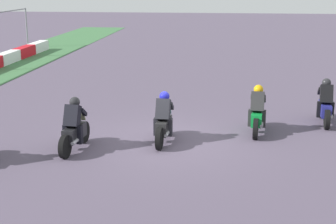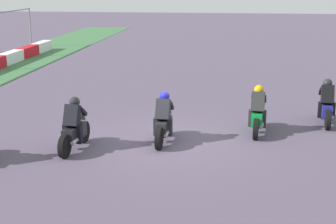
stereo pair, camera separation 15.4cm
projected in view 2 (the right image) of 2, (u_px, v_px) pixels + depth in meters
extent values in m
plane|color=#53485B|center=(168.00, 141.00, 15.18)|extent=(120.00, 120.00, 0.00)
cube|color=white|center=(11.00, 58.00, 29.25)|extent=(2.38, 0.60, 0.64)
cube|color=red|center=(27.00, 52.00, 31.58)|extent=(2.38, 0.60, 0.64)
cube|color=white|center=(42.00, 47.00, 33.91)|extent=(2.38, 0.60, 0.64)
cylinder|color=slate|center=(30.00, 28.00, 35.94)|extent=(0.10, 0.10, 2.74)
cylinder|color=black|center=(323.00, 109.00, 17.61)|extent=(0.65, 0.18, 0.64)
cylinder|color=black|center=(328.00, 120.00, 16.27)|extent=(0.65, 0.18, 0.64)
cube|color=navy|center=(326.00, 109.00, 16.89)|extent=(1.12, 0.38, 0.40)
ellipsoid|color=navy|center=(326.00, 100.00, 16.91)|extent=(0.50, 0.33, 0.24)
cube|color=red|center=(328.00, 112.00, 16.40)|extent=(0.07, 0.16, 0.08)
cylinder|color=#A5A5AD|center=(332.00, 116.00, 16.57)|extent=(0.43, 0.12, 0.10)
cube|color=black|center=(328.00, 95.00, 16.67)|extent=(0.51, 0.43, 0.66)
sphere|color=#242427|center=(328.00, 83.00, 16.79)|extent=(0.32, 0.32, 0.30)
cube|color=gray|center=(325.00, 96.00, 17.28)|extent=(0.17, 0.27, 0.23)
cube|color=black|center=(320.00, 110.00, 16.82)|extent=(0.19, 0.15, 0.52)
cube|color=black|center=(333.00, 110.00, 16.74)|extent=(0.19, 0.15, 0.52)
cube|color=black|center=(321.00, 91.00, 17.06)|extent=(0.39, 0.12, 0.31)
cube|color=black|center=(332.00, 92.00, 16.99)|extent=(0.39, 0.12, 0.31)
cylinder|color=black|center=(259.00, 117.00, 16.59)|extent=(0.65, 0.21, 0.64)
cylinder|color=black|center=(256.00, 129.00, 15.27)|extent=(0.65, 0.21, 0.64)
cube|color=#108934|center=(258.00, 117.00, 15.89)|extent=(1.13, 0.43, 0.40)
ellipsoid|color=#108934|center=(258.00, 107.00, 15.91)|extent=(0.51, 0.35, 0.24)
cube|color=red|center=(257.00, 121.00, 15.40)|extent=(0.08, 0.17, 0.08)
cylinder|color=#A5A5AD|center=(262.00, 125.00, 15.56)|extent=(0.43, 0.14, 0.10)
cube|color=#262626|center=(258.00, 102.00, 15.66)|extent=(0.52, 0.45, 0.66)
sphere|color=#DB9C0E|center=(259.00, 90.00, 15.78)|extent=(0.33, 0.33, 0.30)
cube|color=teal|center=(259.00, 103.00, 16.27)|extent=(0.18, 0.27, 0.23)
cube|color=#262626|center=(251.00, 118.00, 15.82)|extent=(0.19, 0.16, 0.52)
cube|color=#262626|center=(264.00, 119.00, 15.73)|extent=(0.19, 0.16, 0.52)
cube|color=#262626|center=(253.00, 98.00, 16.05)|extent=(0.39, 0.14, 0.31)
cube|color=#262626|center=(265.00, 99.00, 15.98)|extent=(0.39, 0.14, 0.31)
cylinder|color=black|center=(168.00, 125.00, 15.70)|extent=(0.65, 0.17, 0.64)
cylinder|color=black|center=(159.00, 139.00, 14.37)|extent=(0.65, 0.17, 0.64)
cube|color=#242424|center=(164.00, 126.00, 14.99)|extent=(1.12, 0.38, 0.40)
ellipsoid|color=#242424|center=(164.00, 115.00, 15.01)|extent=(0.50, 0.33, 0.24)
cube|color=red|center=(160.00, 130.00, 14.50)|extent=(0.07, 0.16, 0.08)
cylinder|color=#A5A5AD|center=(167.00, 134.00, 14.66)|extent=(0.42, 0.12, 0.10)
cube|color=black|center=(163.00, 109.00, 14.76)|extent=(0.51, 0.43, 0.66)
sphere|color=#1D20B3|center=(164.00, 96.00, 14.88)|extent=(0.32, 0.32, 0.30)
cube|color=teal|center=(167.00, 110.00, 15.38)|extent=(0.17, 0.27, 0.23)
cube|color=black|center=(156.00, 127.00, 14.91)|extent=(0.19, 0.15, 0.52)
cube|color=black|center=(170.00, 127.00, 14.84)|extent=(0.19, 0.15, 0.52)
cube|color=black|center=(160.00, 105.00, 15.15)|extent=(0.39, 0.12, 0.31)
cube|color=black|center=(171.00, 106.00, 15.09)|extent=(0.39, 0.12, 0.31)
cylinder|color=black|center=(84.00, 132.00, 15.02)|extent=(0.65, 0.20, 0.64)
cylinder|color=black|center=(65.00, 146.00, 13.70)|extent=(0.65, 0.20, 0.64)
cube|color=black|center=(74.00, 133.00, 14.32)|extent=(1.12, 0.42, 0.40)
ellipsoid|color=black|center=(75.00, 121.00, 14.34)|extent=(0.50, 0.34, 0.24)
cube|color=red|center=(67.00, 137.00, 13.83)|extent=(0.07, 0.16, 0.08)
cylinder|color=#A5A5AD|center=(75.00, 141.00, 13.99)|extent=(0.43, 0.14, 0.10)
cube|color=black|center=(72.00, 116.00, 14.09)|extent=(0.52, 0.44, 0.66)
sphere|color=#242427|center=(75.00, 102.00, 14.21)|extent=(0.33, 0.33, 0.30)
cube|color=#717350|center=(81.00, 116.00, 14.70)|extent=(0.18, 0.27, 0.23)
cube|color=black|center=(66.00, 133.00, 14.25)|extent=(0.19, 0.16, 0.52)
cube|color=black|center=(79.00, 134.00, 14.16)|extent=(0.19, 0.16, 0.52)
cube|color=black|center=(71.00, 111.00, 14.48)|extent=(0.39, 0.13, 0.31)
cube|color=black|center=(83.00, 112.00, 14.41)|extent=(0.39, 0.13, 0.31)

